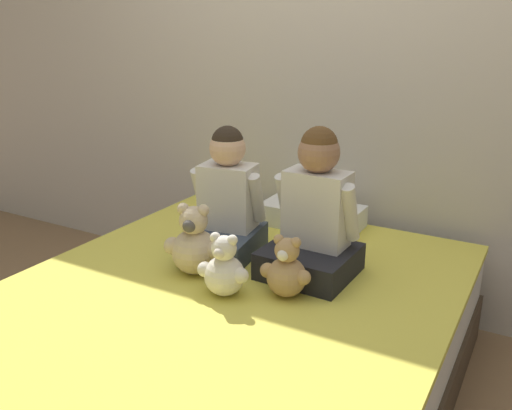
# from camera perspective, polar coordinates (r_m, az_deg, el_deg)

# --- Properties ---
(ground_plane) EXTENTS (14.00, 14.00, 0.00)m
(ground_plane) POSITION_cam_1_polar(r_m,az_deg,el_deg) (2.43, -2.62, -18.96)
(ground_plane) COLOR #93704C
(wall_behind_bed) EXTENTS (8.00, 0.06, 2.50)m
(wall_behind_bed) POSITION_cam_1_polar(r_m,az_deg,el_deg) (2.90, 8.64, 13.74)
(wall_behind_bed) COLOR beige
(wall_behind_bed) RESTS_ON ground_plane
(bed) EXTENTS (1.69, 1.92, 0.49)m
(bed) POSITION_cam_1_polar(r_m,az_deg,el_deg) (2.29, -2.71, -14.12)
(bed) COLOR #473828
(bed) RESTS_ON ground_plane
(child_on_left) EXTENTS (0.35, 0.40, 0.58)m
(child_on_left) POSITION_cam_1_polar(r_m,az_deg,el_deg) (2.41, -3.12, 0.21)
(child_on_left) COLOR #384251
(child_on_left) RESTS_ON bed
(child_on_right) EXTENTS (0.37, 0.36, 0.61)m
(child_on_right) POSITION_cam_1_polar(r_m,az_deg,el_deg) (2.22, 6.16, -1.22)
(child_on_right) COLOR black
(child_on_right) RESTS_ON bed
(teddy_bear_held_by_left_child) EXTENTS (0.25, 0.19, 0.30)m
(teddy_bear_held_by_left_child) POSITION_cam_1_polar(r_m,az_deg,el_deg) (2.25, -6.51, -4.16)
(teddy_bear_held_by_left_child) COLOR #D1B78E
(teddy_bear_held_by_left_child) RESTS_ON bed
(teddy_bear_held_by_right_child) EXTENTS (0.20, 0.15, 0.24)m
(teddy_bear_held_by_right_child) POSITION_cam_1_polar(r_m,az_deg,el_deg) (2.06, 3.23, -6.95)
(teddy_bear_held_by_right_child) COLOR tan
(teddy_bear_held_by_right_child) RESTS_ON bed
(teddy_bear_between_children) EXTENTS (0.21, 0.16, 0.25)m
(teddy_bear_between_children) POSITION_cam_1_polar(r_m,az_deg,el_deg) (2.07, -3.37, -6.78)
(teddy_bear_between_children) COLOR silver
(teddy_bear_between_children) RESTS_ON bed
(pillow_at_headboard) EXTENTS (0.51, 0.27, 0.11)m
(pillow_at_headboard) POSITION_cam_1_polar(r_m,az_deg,el_deg) (2.80, 5.93, -1.07)
(pillow_at_headboard) COLOR white
(pillow_at_headboard) RESTS_ON bed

